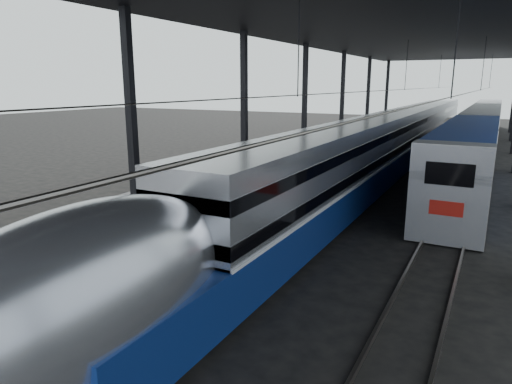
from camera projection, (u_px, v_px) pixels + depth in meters
The scene contains 7 objects.
ground at pixel (169, 282), 13.88m from camera, with size 160.00×160.00×0.00m, color black.
platform at pixel (307, 161), 32.55m from camera, with size 6.00×80.00×1.00m, color #4C4C4F.
yellow_strip at pixel (345, 157), 31.16m from camera, with size 0.30×80.00×0.01m, color gold.
rails at pixel (424, 178), 29.00m from camera, with size 6.52×80.00×0.16m.
canopy at pixel (392, 30), 28.10m from camera, with size 18.00×75.00×9.47m.
tgv_train at pixel (394, 143), 31.97m from camera, with size 2.77×65.20×3.96m.
second_train at pixel (481, 130), 39.84m from camera, with size 2.76×56.05×3.80m.
Camera 1 is at (8.37, -10.13, 5.88)m, focal length 32.00 mm.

